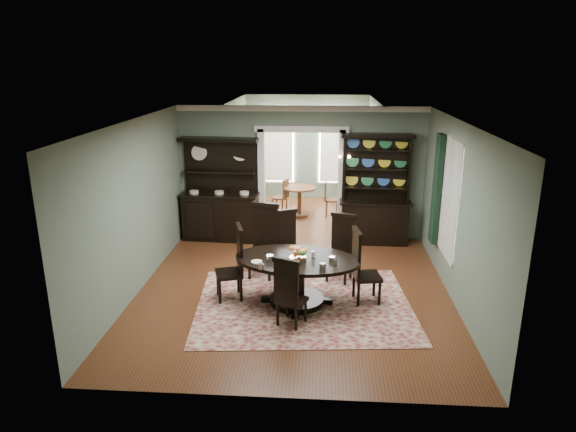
% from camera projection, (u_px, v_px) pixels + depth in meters
% --- Properties ---
extents(room, '(5.51, 6.01, 3.01)m').
position_uv_depth(room, '(294.00, 206.00, 8.73)').
color(room, brown).
rests_on(room, ground).
extents(parlor, '(3.51, 3.50, 3.01)m').
position_uv_depth(parlor, '(305.00, 153.00, 13.98)').
color(parlor, brown).
rests_on(parlor, ground).
extents(doorway_trim, '(2.08, 0.25, 2.57)m').
position_uv_depth(doorway_trim, '(301.00, 168.00, 11.53)').
color(doorway_trim, silver).
rests_on(doorway_trim, floor).
extents(right_window, '(0.15, 1.47, 2.12)m').
position_uv_depth(right_window, '(443.00, 194.00, 9.39)').
color(right_window, white).
rests_on(right_window, wall_right).
extents(wall_sconce, '(0.27, 0.21, 0.21)m').
position_uv_depth(wall_sconce, '(344.00, 158.00, 11.25)').
color(wall_sconce, '#AF922E').
rests_on(wall_sconce, back_wall_right).
extents(rug, '(3.80, 3.13, 0.01)m').
position_uv_depth(rug, '(304.00, 305.00, 8.65)').
color(rug, maroon).
rests_on(rug, floor).
extents(dining_table, '(2.23, 2.16, 0.82)m').
position_uv_depth(dining_table, '(297.00, 272.00, 8.55)').
color(dining_table, black).
rests_on(dining_table, rug).
extents(centerpiece, '(1.42, 0.91, 0.23)m').
position_uv_depth(centerpiece, '(298.00, 256.00, 8.38)').
color(centerpiece, white).
rests_on(centerpiece, dining_table).
extents(chair_far_left, '(0.60, 0.57, 1.40)m').
position_uv_depth(chair_far_left, '(264.00, 238.00, 9.69)').
color(chair_far_left, black).
rests_on(chair_far_left, rug).
extents(chair_far_mid, '(0.60, 0.58, 1.23)m').
position_uv_depth(chair_far_mid, '(287.00, 240.00, 9.83)').
color(chair_far_mid, black).
rests_on(chair_far_mid, rug).
extents(chair_far_right, '(0.59, 0.57, 1.26)m').
position_uv_depth(chair_far_right, '(342.00, 245.00, 9.51)').
color(chair_far_right, black).
rests_on(chair_far_right, rug).
extents(chair_end_left, '(0.58, 0.59, 1.30)m').
position_uv_depth(chair_end_left, '(235.00, 261.00, 8.72)').
color(chair_end_left, black).
rests_on(chair_end_left, rug).
extents(chair_end_right, '(0.52, 0.55, 1.29)m').
position_uv_depth(chair_end_right, '(361.00, 264.00, 8.58)').
color(chair_end_right, black).
rests_on(chair_end_right, rug).
extents(chair_near, '(0.56, 0.55, 1.16)m').
position_uv_depth(chair_near, '(289.00, 291.00, 7.77)').
color(chair_near, black).
rests_on(chair_near, rug).
extents(sideboard, '(1.79, 0.73, 2.32)m').
position_uv_depth(sideboard, '(220.00, 204.00, 11.63)').
color(sideboard, black).
rests_on(sideboard, floor).
extents(welsh_dresser, '(1.57, 0.59, 2.44)m').
position_uv_depth(welsh_dresser, '(375.00, 204.00, 11.39)').
color(welsh_dresser, black).
rests_on(welsh_dresser, floor).
extents(parlor_table, '(0.85, 0.85, 0.78)m').
position_uv_depth(parlor_table, '(299.00, 197.00, 13.37)').
color(parlor_table, brown).
rests_on(parlor_table, parlor_floor).
extents(parlor_chair_left, '(0.45, 0.44, 0.97)m').
position_uv_depth(parlor_chair_left, '(282.00, 196.00, 13.50)').
color(parlor_chair_left, brown).
rests_on(parlor_chair_left, parlor_floor).
extents(parlor_chair_right, '(0.39, 0.39, 0.92)m').
position_uv_depth(parlor_chair_right, '(329.00, 198.00, 13.40)').
color(parlor_chair_right, brown).
rests_on(parlor_chair_right, parlor_floor).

